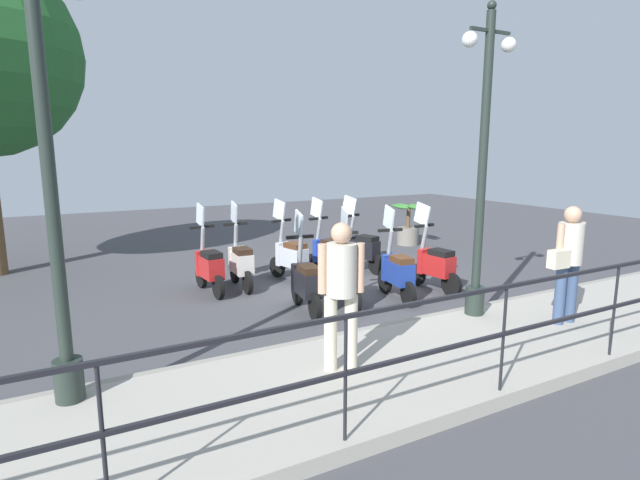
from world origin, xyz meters
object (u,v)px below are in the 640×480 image
lamp_post_near (481,184)px  lamp_post_far (52,205)px  scooter_far_2 (291,256)px  scooter_near_3 (306,282)px  scooter_far_3 (241,262)px  pedestrian_with_bag (568,256)px  scooter_near_1 (397,271)px  pedestrian_distant (341,285)px  scooter_near_2 (349,276)px  scooter_far_0 (362,248)px  scooter_near_0 (434,264)px  scooter_far_4 (209,266)px  scooter_far_1 (327,253)px  potted_palm (408,228)px

lamp_post_near → lamp_post_far: 5.19m
lamp_post_near → scooter_far_2: bearing=21.2°
scooter_near_3 → scooter_far_3: bearing=21.4°
pedestrian_with_bag → scooter_near_3: (2.47, 2.65, -0.60)m
scooter_near_1 → scooter_far_2: size_ratio=1.00×
lamp_post_near → lamp_post_far: (0.00, 5.19, -0.01)m
pedestrian_distant → scooter_near_2: size_ratio=1.03×
lamp_post_near → scooter_near_1: lamp_post_near is taller
pedestrian_with_bag → scooter_near_1: bearing=26.8°
lamp_post_near → scooter_near_2: (1.62, 1.10, -1.52)m
scooter_far_0 → scooter_far_2: bearing=71.7°
lamp_post_far → scooter_far_3: (3.37, -2.89, -1.51)m
scooter_far_3 → scooter_near_0: bearing=-117.9°
scooter_near_3 → scooter_far_2: 1.85m
scooter_far_0 → scooter_far_3: bearing=71.9°
scooter_far_2 → scooter_far_4: (-0.05, 1.58, 0.00)m
scooter_near_0 → scooter_near_3: same height
lamp_post_far → scooter_near_3: lamp_post_far is taller
lamp_post_far → scooter_near_1: 5.37m
scooter_near_1 → scooter_far_2: same height
scooter_near_0 → pedestrian_distant: bearing=118.9°
scooter_near_3 → scooter_far_0: 2.77m
lamp_post_near → scooter_far_3: lamp_post_near is taller
lamp_post_near → scooter_near_2: lamp_post_near is taller
pedestrian_with_bag → scooter_near_1: (2.33, 1.03, -0.60)m
lamp_post_near → scooter_far_1: 3.68m
scooter_far_4 → scooter_far_0: bearing=-93.5°
scooter_near_2 → pedestrian_with_bag: bearing=-126.2°
scooter_far_2 → scooter_near_1: bearing=-163.9°
scooter_near_1 → lamp_post_near: bearing=-160.8°
scooter_near_3 → pedestrian_distant: bearing=170.0°
potted_palm → scooter_far_3: (-1.85, 5.24, 0.04)m
lamp_post_far → pedestrian_with_bag: 6.10m
lamp_post_near → scooter_near_1: (1.48, 0.26, -1.52)m
lamp_post_near → pedestrian_distant: (-0.64, 2.61, -0.93)m
scooter_near_0 → scooter_near_2: bearing=83.5°
scooter_far_0 → scooter_far_3: same height
scooter_far_3 → lamp_post_near: bearing=-142.3°
lamp_post_near → lamp_post_far: size_ratio=1.01×
pedestrian_with_bag → pedestrian_distant: 3.39m
lamp_post_near → scooter_near_3: lamp_post_near is taller
lamp_post_near → scooter_near_2: size_ratio=2.73×
scooter_far_2 → scooter_near_3: bearing=149.1°
lamp_post_near → scooter_far_2: lamp_post_near is taller
lamp_post_near → pedestrian_with_bag: (-0.85, -0.78, -0.93)m
potted_palm → scooter_near_2: 5.43m
scooter_near_0 → scooter_near_1: bearing=91.2°
potted_palm → scooter_far_0: size_ratio=0.69×
pedestrian_with_bag → scooter_near_2: pedestrian_with_bag is taller
pedestrian_with_bag → scooter_near_0: bearing=6.1°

